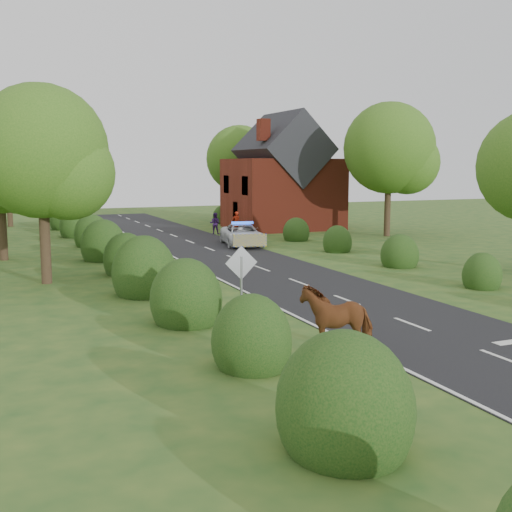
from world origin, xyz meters
name	(u,v)px	position (x,y,z in m)	size (l,w,h in m)	color
ground	(412,325)	(0.00, 0.00, 0.00)	(120.00, 120.00, 0.00)	#264E1E
road	(239,260)	(0.00, 15.00, 0.01)	(6.00, 70.00, 0.02)	black
road_markings	(224,268)	(-1.60, 12.93, 0.03)	(4.96, 70.00, 0.01)	white
hedgerow_left	(129,262)	(-6.51, 11.69, 0.75)	(2.75, 50.41, 3.00)	#113A11
hedgerow_right	(386,253)	(6.60, 11.21, 0.55)	(2.10, 45.78, 2.10)	#113A11
tree_left_a	(48,157)	(-9.75, 11.86, 5.34)	(5.74, 5.60, 8.38)	#332316
tree_left_b	(4,164)	(-11.25, 19.86, 5.04)	(5.74, 5.60, 8.07)	#332316
tree_left_d	(10,157)	(-10.23, 39.85, 5.64)	(6.15, 6.00, 8.89)	#332316
tree_right_b	(394,152)	(14.29, 21.84, 5.94)	(6.56, 6.40, 9.40)	#332316
tree_right_c	(243,161)	(9.27, 37.85, 5.34)	(6.15, 6.00, 8.58)	#332316
road_sign	(241,274)	(-5.00, 2.00, 1.65)	(1.06, 0.08, 2.53)	gray
house	(282,181)	(9.49, 30.00, 3.79)	(8.00, 7.40, 9.17)	maroon
cow	(337,324)	(-3.67, -1.63, 0.77)	(1.15, 2.18, 1.55)	brown
police_van	(242,235)	(2.50, 20.89, 0.68)	(3.15, 5.25, 1.50)	silver
pedestrian_red	(236,222)	(4.78, 27.91, 0.81)	(0.59, 0.39, 1.62)	#A8210F
pedestrian_purple	(215,223)	(3.12, 27.96, 0.79)	(0.76, 0.59, 1.57)	#401C63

